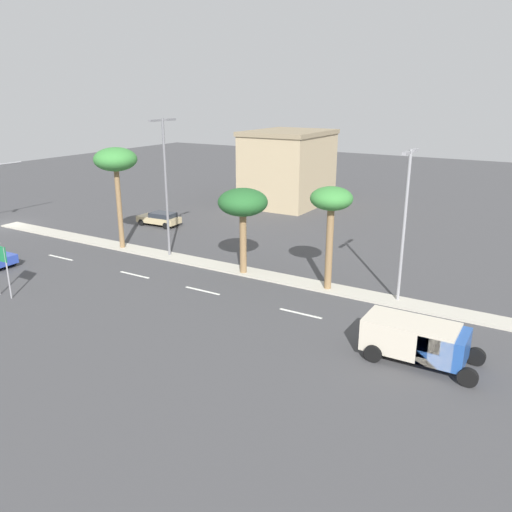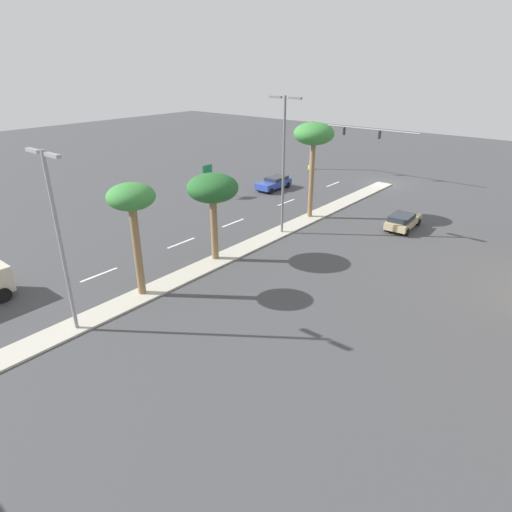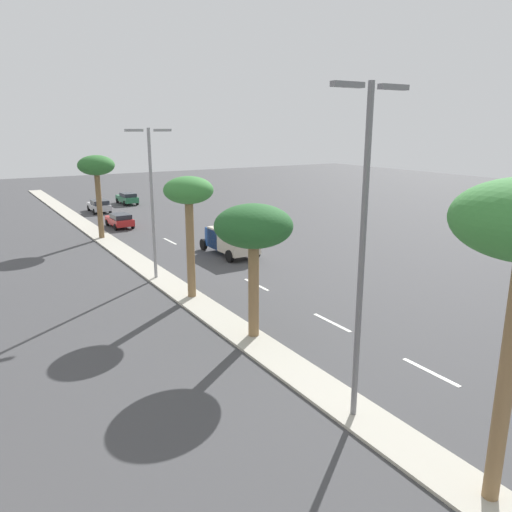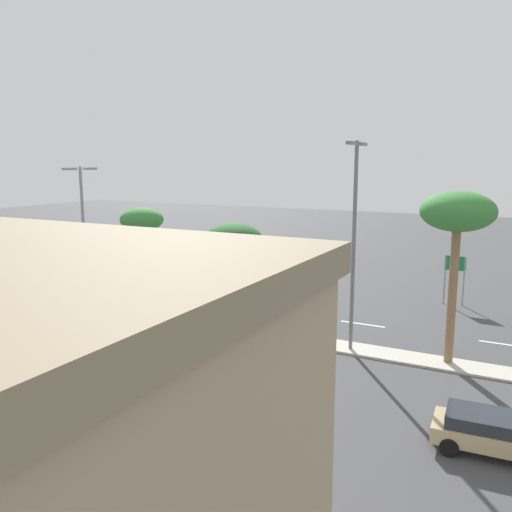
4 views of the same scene
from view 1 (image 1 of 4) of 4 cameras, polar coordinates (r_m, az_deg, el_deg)
ground_plane at (r=34.88m, az=10.35°, el=-4.08°), size 160.00×160.00×0.00m
lane_stripe_far at (r=44.52m, az=-20.82°, el=-0.17°), size 0.20×2.80×0.01m
lane_stripe_trailing at (r=38.73m, az=-13.29°, el=-2.04°), size 0.20×2.80×0.01m
lane_stripe_mid at (r=34.93m, az=-5.94°, el=-3.84°), size 0.20×2.80×0.01m
lane_stripe_rear at (r=31.38m, az=4.96°, el=-6.36°), size 0.20×2.80×0.01m
directional_road_sign at (r=36.80m, az=-26.50°, el=-0.43°), size 0.10×1.39×3.46m
commercial_building at (r=61.42m, az=3.58°, el=9.72°), size 10.57×8.29×8.61m
palm_tree_leading at (r=44.05m, az=-15.29°, el=10.04°), size 3.50×3.50×8.42m
palm_tree_far at (r=36.56m, az=-1.47°, el=5.79°), size 3.56×3.56×6.22m
palm_tree_trailing at (r=33.57m, az=8.34°, el=5.79°), size 2.76×2.76×6.91m
street_lamp_trailing at (r=41.15m, az=-9.98°, el=8.49°), size 2.90×0.24×10.80m
street_lamp_right at (r=32.61m, az=16.19°, el=4.46°), size 2.90×0.24×9.47m
sedan_tan_outboard at (r=52.52m, az=-10.61°, el=4.12°), size 2.15×4.43×1.36m
box_truck at (r=26.70m, az=17.74°, el=-8.84°), size 2.53×5.65×2.06m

